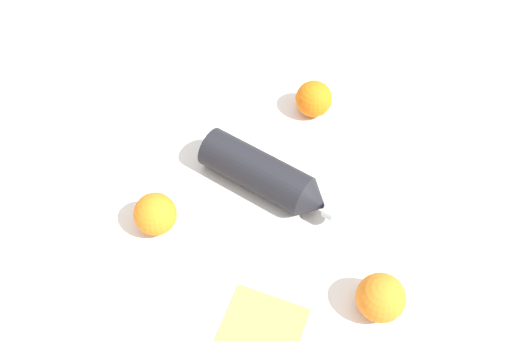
{
  "coord_description": "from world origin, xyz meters",
  "views": [
    {
      "loc": [
        -0.66,
        0.16,
        0.91
      ],
      "look_at": [
        -0.04,
        0.03,
        0.04
      ],
      "focal_mm": 42.62,
      "sensor_mm": 36.0,
      "label": 1
    }
  ],
  "objects": [
    {
      "name": "water_bottle",
      "position": [
        -0.06,
        0.01,
        0.04
      ],
      "size": [
        0.23,
        0.22,
        0.07
      ],
      "rotation": [
        0.0,
        0.0,
        3.91
      ],
      "color": "black",
      "rests_on": "ground_plane"
    },
    {
      "name": "folded_napkin",
      "position": [
        -0.33,
        0.09,
        0.0
      ],
      "size": [
        0.19,
        0.18,
        0.01
      ],
      "primitive_type": "cube",
      "rotation": [
        0.0,
        0.0,
        -0.58
      ],
      "color": "#E5B24C",
      "rests_on": "ground_plane"
    },
    {
      "name": "ground_plane",
      "position": [
        0.0,
        0.0,
        0.0
      ],
      "size": [
        2.4,
        2.4,
        0.0
      ],
      "primitive_type": "plane",
      "color": "silver"
    },
    {
      "name": "orange_1",
      "position": [
        -0.32,
        -0.11,
        0.04
      ],
      "size": [
        0.08,
        0.08,
        0.08
      ],
      "primitive_type": "sphere",
      "color": "orange",
      "rests_on": "ground_plane"
    },
    {
      "name": "orange_2",
      "position": [
        -0.09,
        0.21,
        0.04
      ],
      "size": [
        0.07,
        0.07,
        0.07
      ],
      "primitive_type": "sphere",
      "color": "orange",
      "rests_on": "ground_plane"
    },
    {
      "name": "orange_0",
      "position": [
        0.1,
        -0.12,
        0.04
      ],
      "size": [
        0.07,
        0.07,
        0.07
      ],
      "primitive_type": "sphere",
      "color": "orange",
      "rests_on": "ground_plane"
    }
  ]
}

